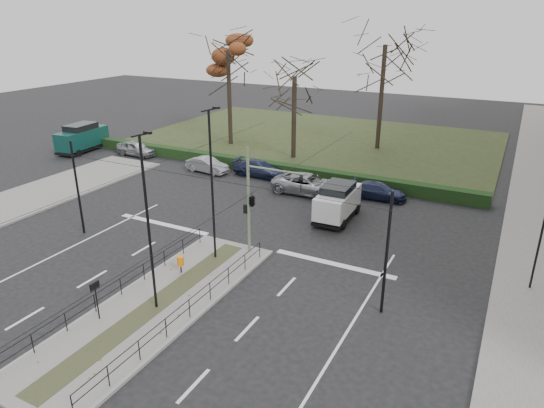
{
  "coord_description": "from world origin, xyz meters",
  "views": [
    {
      "loc": [
        13.91,
        -17.42,
        12.89
      ],
      "look_at": [
        1.08,
        7.38,
        2.02
      ],
      "focal_mm": 32.0,
      "sensor_mm": 36.0,
      "label": 1
    }
  ],
  "objects": [
    {
      "name": "parked_car_second",
      "position": [
        -9.92,
        16.27,
        0.66
      ],
      "size": [
        4.09,
        1.75,
        1.31
      ],
      "primitive_type": "imported",
      "rotation": [
        0.0,
        0.0,
        1.48
      ],
      "color": "#94959B",
      "rests_on": "ground"
    },
    {
      "name": "median_railing",
      "position": [
        0.0,
        -2.6,
        0.98
      ],
      "size": [
        4.14,
        13.24,
        0.92
      ],
      "color": "black",
      "rests_on": "median_island"
    },
    {
      "name": "parked_car_first",
      "position": [
        -19.27,
        17.63,
        0.72
      ],
      "size": [
        4.29,
        1.85,
        1.44
      ],
      "primitive_type": "imported",
      "rotation": [
        0.0,
        0.0,
        1.54
      ],
      "color": "#94959B",
      "rests_on": "ground"
    },
    {
      "name": "streetlamp_median_far",
      "position": [
        -0.16,
        2.83,
        4.48
      ],
      "size": [
        0.71,
        0.15,
        8.53
      ],
      "color": "black",
      "rests_on": "median_island"
    },
    {
      "name": "streetlamp_median_near",
      "position": [
        0.18,
        -2.66,
        4.42
      ],
      "size": [
        0.7,
        0.14,
        8.41
      ],
      "color": "black",
      "rests_on": "median_island"
    },
    {
      "name": "catenary",
      "position": [
        0.0,
        1.62,
        3.42
      ],
      "size": [
        20.0,
        34.0,
        6.0
      ],
      "color": "black",
      "rests_on": "ground"
    },
    {
      "name": "info_panel",
      "position": [
        -1.5,
        -4.59,
        1.61
      ],
      "size": [
        0.11,
        0.49,
        1.88
      ],
      "color": "black",
      "rests_on": "median_island"
    },
    {
      "name": "park",
      "position": [
        -6.0,
        32.0,
        0.05
      ],
      "size": [
        38.0,
        26.0,
        0.1
      ],
      "primitive_type": "cube",
      "color": "#263118",
      "rests_on": "ground"
    },
    {
      "name": "bare_tree_near",
      "position": [
        -5.13,
        23.89,
        7.17
      ],
      "size": [
        5.67,
        5.67,
        10.16
      ],
      "color": "black",
      "rests_on": "park"
    },
    {
      "name": "parked_car_fourth",
      "position": [
        0.09,
        15.26,
        0.76
      ],
      "size": [
        5.52,
        2.59,
        1.53
      ],
      "primitive_type": "imported",
      "rotation": [
        0.0,
        0.0,
        1.58
      ],
      "color": "#94959B",
      "rests_on": "ground"
    },
    {
      "name": "ground",
      "position": [
        0.0,
        0.0,
        0.0
      ],
      "size": [
        140.0,
        140.0,
        0.0
      ],
      "primitive_type": "plane",
      "color": "black",
      "rests_on": "ground"
    },
    {
      "name": "bare_tree_center",
      "position": [
        1.14,
        31.0,
        9.56
      ],
      "size": [
        7.39,
        7.39,
        13.57
      ],
      "color": "black",
      "rests_on": "park"
    },
    {
      "name": "traffic_light",
      "position": [
        1.41,
        4.5,
        3.36
      ],
      "size": [
        3.76,
        2.15,
        5.53
      ],
      "color": "slate",
      "rests_on": "median_island"
    },
    {
      "name": "white_van",
      "position": [
        3.87,
        11.59,
        1.28
      ],
      "size": [
        2.21,
        4.69,
        2.47
      ],
      "color": "silver",
      "rests_on": "ground"
    },
    {
      "name": "green_van",
      "position": [
        -25.27,
        16.46,
        1.43
      ],
      "size": [
        2.66,
        5.86,
        2.78
      ],
      "color": "#0C342F",
      "rests_on": "ground"
    },
    {
      "name": "hedge",
      "position": [
        -6.0,
        18.6,
        0.5
      ],
      "size": [
        38.0,
        1.0,
        1.0
      ],
      "primitive_type": "cube",
      "color": "black",
      "rests_on": "ground"
    },
    {
      "name": "parked_car_fifth",
      "position": [
        5.26,
        16.69,
        0.62
      ],
      "size": [
        4.34,
        1.96,
        1.23
      ],
      "primitive_type": "imported",
      "rotation": [
        0.0,
        0.0,
        1.63
      ],
      "color": "#1C2342",
      "rests_on": "ground"
    },
    {
      "name": "median_island",
      "position": [
        0.0,
        -2.5,
        0.07
      ],
      "size": [
        4.4,
        15.0,
        0.14
      ],
      "primitive_type": "cube",
      "color": "#615F5C",
      "rests_on": "ground"
    },
    {
      "name": "rust_tree",
      "position": [
        -13.33,
        25.62,
        9.68
      ],
      "size": [
        8.09,
        8.09,
        12.62
      ],
      "color": "black",
      "rests_on": "park"
    },
    {
      "name": "parked_car_third",
      "position": [
        -5.3,
        17.39,
        0.68
      ],
      "size": [
        4.72,
        2.02,
        1.36
      ],
      "primitive_type": "imported",
      "rotation": [
        0.0,
        0.0,
        1.54
      ],
      "color": "#1C2342",
      "rests_on": "ground"
    },
    {
      "name": "litter_bin",
      "position": [
        -0.82,
        0.53,
        0.81
      ],
      "size": [
        0.37,
        0.37,
        0.94
      ],
      "color": "black",
      "rests_on": "median_island"
    }
  ]
}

